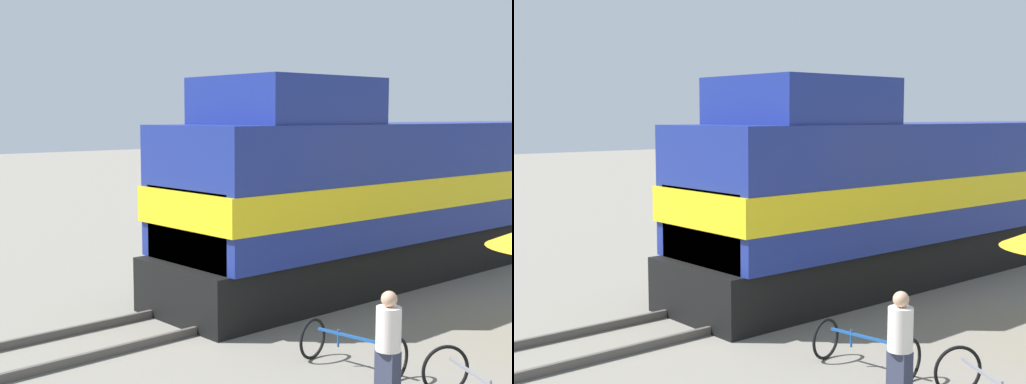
% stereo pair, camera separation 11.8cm
% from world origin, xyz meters
% --- Properties ---
extents(ground_plane, '(120.00, 120.00, 0.00)m').
position_xyz_m(ground_plane, '(0.00, 0.00, 0.00)').
color(ground_plane, slate).
extents(rail_near, '(0.08, 40.17, 0.15)m').
position_xyz_m(rail_near, '(-0.72, 0.00, 0.07)').
color(rail_near, '#4C4742').
rests_on(rail_near, ground_plane).
extents(rail_far, '(0.08, 40.17, 0.15)m').
position_xyz_m(rail_far, '(0.72, 0.00, 0.07)').
color(rail_far, '#4C4742').
rests_on(rail_far, ground_plane).
extents(locomotive, '(2.96, 14.53, 4.65)m').
position_xyz_m(locomotive, '(0.00, 3.76, 2.00)').
color(locomotive, black).
rests_on(locomotive, ground_plane).
extents(person_bystander, '(0.34, 0.34, 1.56)m').
position_xyz_m(person_bystander, '(4.90, -3.00, 0.84)').
color(person_bystander, '#2D3347').
rests_on(person_bystander, ground_plane).
extents(bicycle_spare, '(1.63, 0.86, 0.66)m').
position_xyz_m(bicycle_spare, '(3.72, -2.35, 0.34)').
color(bicycle_spare, black).
rests_on(bicycle_spare, ground_plane).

